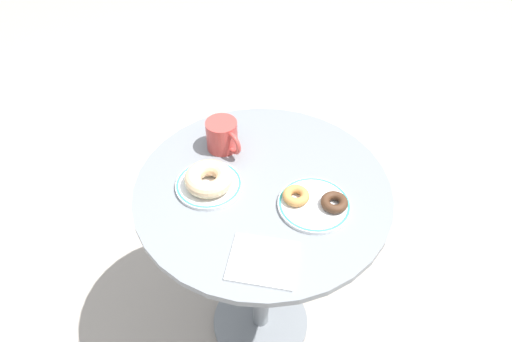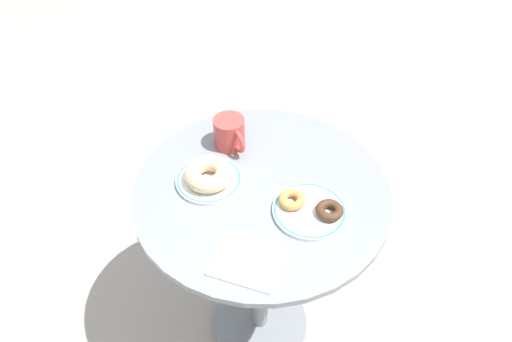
% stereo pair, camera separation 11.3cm
% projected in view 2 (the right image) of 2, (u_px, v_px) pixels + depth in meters
% --- Properties ---
extents(ground_plane, '(7.00, 7.00, 0.02)m').
position_uv_depth(ground_plane, '(260.00, 324.00, 1.67)').
color(ground_plane, '#9E9389').
extents(cafe_table, '(0.66, 0.66, 0.74)m').
position_uv_depth(cafe_table, '(261.00, 241.00, 1.31)').
color(cafe_table, slate).
rests_on(cafe_table, ground).
extents(plate_left, '(0.17, 0.17, 0.01)m').
position_uv_depth(plate_left, '(209.00, 180.00, 1.16)').
color(plate_left, white).
rests_on(plate_left, cafe_table).
extents(plate_right, '(0.18, 0.18, 0.01)m').
position_uv_depth(plate_right, '(309.00, 210.00, 1.08)').
color(plate_right, white).
rests_on(plate_right, cafe_table).
extents(donut_glazed, '(0.17, 0.17, 0.04)m').
position_uv_depth(donut_glazed, '(208.00, 174.00, 1.13)').
color(donut_glazed, '#E0B789').
rests_on(donut_glazed, plate_left).
extents(donut_chocolate, '(0.07, 0.07, 0.02)m').
position_uv_depth(donut_chocolate, '(329.00, 210.00, 1.06)').
color(donut_chocolate, '#422819').
rests_on(donut_chocolate, plate_right).
extents(donut_old_fashioned, '(0.08, 0.08, 0.02)m').
position_uv_depth(donut_old_fashioned, '(292.00, 200.00, 1.09)').
color(donut_old_fashioned, '#BC7F42').
rests_on(donut_old_fashioned, plate_right).
extents(paper_napkin, '(0.15, 0.13, 0.01)m').
position_uv_depth(paper_napkin, '(247.00, 261.00, 0.98)').
color(paper_napkin, white).
rests_on(paper_napkin, cafe_table).
extents(coffee_mug, '(0.11, 0.10, 0.09)m').
position_uv_depth(coffee_mug, '(230.00, 133.00, 1.23)').
color(coffee_mug, '#B73D38').
rests_on(coffee_mug, cafe_table).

